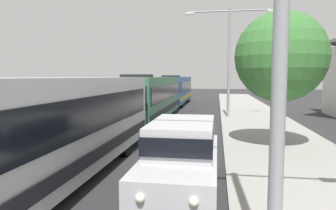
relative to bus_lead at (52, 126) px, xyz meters
name	(u,v)px	position (x,y,z in m)	size (l,w,h in m)	color
bus_lead	(52,126)	(0.00, 0.00, 0.00)	(2.58, 12.26, 3.21)	silver
bus_second_in_line	(150,97)	(0.00, 12.88, 0.00)	(2.58, 12.10, 3.21)	#33724C
bus_middle	(175,89)	(0.00, 25.83, 0.00)	(2.58, 11.42, 3.21)	#284C8C
white_suv	(182,154)	(3.70, 0.04, -0.66)	(1.86, 5.05, 1.90)	#B7B7BC
streetlamp_mid	(229,50)	(5.40, 14.64, 3.27)	(6.21, 0.28, 7.76)	gray
roadside_tree	(281,57)	(7.18, 5.47, 2.20)	(3.76, 3.76, 5.63)	#4C3823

